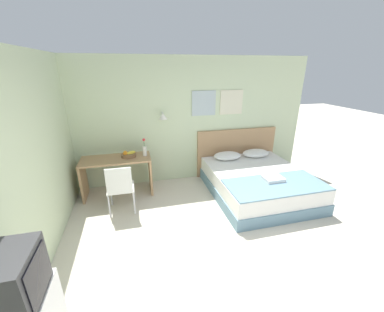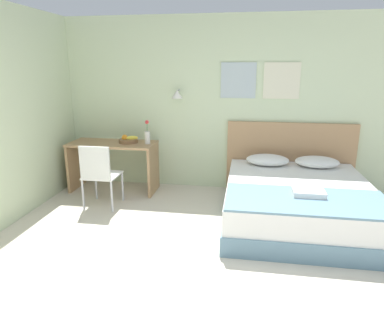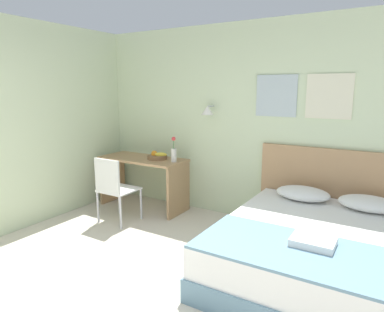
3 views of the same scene
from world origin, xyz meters
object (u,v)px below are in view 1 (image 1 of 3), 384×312
Objects in this scene: bed at (257,183)px; pillow_right at (256,153)px; throw_blanket at (276,185)px; fruit_bowl at (129,155)px; headboard at (236,152)px; desk_chair at (120,186)px; desk at (117,169)px; flower_vase at (145,150)px; television at (9,281)px; folded_towel_near_foot at (273,179)px; pillow_left at (227,156)px.

pillow_right is at bearing 65.74° from bed.
throw_blanket is 5.85× the size of fruit_bowl.
desk_chair is at bearing -157.59° from headboard.
desk is 0.66m from flower_vase.
fruit_bowl is at bearing -172.48° from headboard.
television reaches higher than pillow_right.
fruit_bowl reaches higher than desk.
desk is at bearing 165.49° from bed.
bed is 2.34m from flower_vase.
pillow_right is 0.47× the size of desk.
fruit_bowl is 0.83× the size of flower_vase.
flower_vase is (0.31, -0.03, 0.09)m from fruit_bowl.
fruit_bowl is at bearing 74.12° from television.
folded_towel_near_foot is at bearing -9.32° from desk_chair.
pillow_right is at bearing 0.00° from pillow_left.
headboard is 1.52m from folded_towel_near_foot.
headboard is 3.10× the size of pillow_left.
desk is 1.47× the size of desk_chair.
folded_towel_near_foot is at bearing -88.67° from headboard.
pillow_left is 1.72× the size of flower_vase.
desk is at bearing -178.19° from pillow_left.
pillow_right is at bearing 0.73° from fruit_bowl.
television is at bearing -146.28° from bed.
pillow_right is 1.27× the size of television.
television is at bearing -107.11° from desk_chair.
flower_vase reaches higher than pillow_left.
desk is at bearing -178.61° from pillow_right.
bed is 6.95× the size of fruit_bowl.
television is (-3.64, -2.97, 0.39)m from pillow_right.
desk_chair is 2.32m from television.
throw_blanket is at bearing -25.67° from desk.
pillow_right is 2.51m from flower_vase.
folded_towel_near_foot is 0.96× the size of flower_vase.
desk_chair reaches higher than fruit_bowl.
flower_vase is at bearing 148.64° from throw_blanket.
desk is at bearing 154.33° from throw_blanket.
flower_vase reaches higher than folded_towel_near_foot.
pillow_right is 1.72× the size of flower_vase.
flower_vase is at bearing 161.75° from bed.
desk is (-2.70, 0.70, 0.30)m from bed.
desk_chair reaches higher than throw_blanket.
fruit_bowl reaches higher than throw_blanket.
bed is at bearing 0.41° from desk_chair.
pillow_right is at bearing 14.94° from desk_chair.
headboard is 5.55× the size of folded_towel_near_foot.
throw_blanket is 3.68m from television.
fruit_bowl is at bearing 77.73° from desk_chair.
headboard is 1.10× the size of throw_blanket.
throw_blanket is 2.68m from desk_chair.
folded_towel_near_foot is 2.69m from desk_chair.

